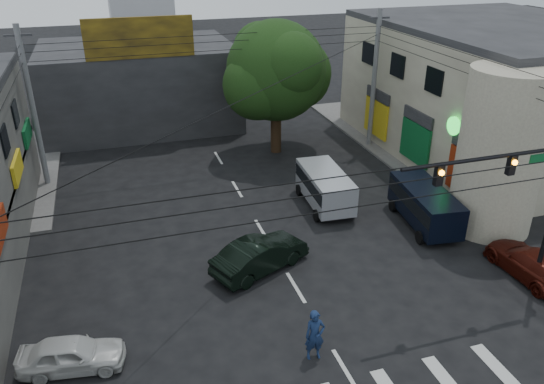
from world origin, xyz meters
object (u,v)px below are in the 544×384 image
silver_minivan (325,189)px  navy_van (425,207)px  utility_pole_far_left (33,109)px  white_compact (72,354)px  traffic_gantry (524,189)px  utility_pole_far_right (374,81)px  street_tree (276,71)px  traffic_officer (315,335)px  dark_sedan (260,255)px  maroon_sedan (532,263)px

silver_minivan → navy_van: size_ratio=0.92×
utility_pole_far_left → white_compact: utility_pole_far_left is taller
traffic_gantry → utility_pole_far_right: 17.21m
street_tree → traffic_officer: bearing=-104.1°
street_tree → white_compact: street_tree is taller
traffic_gantry → dark_sedan: traffic_gantry is taller
traffic_gantry → dark_sedan: (-8.86, 4.75, -4.08)m
utility_pole_far_right → dark_sedan: bearing=-133.3°
traffic_gantry → white_compact: traffic_gantry is taller
street_tree → utility_pole_far_left: utility_pole_far_left is taller
traffic_gantry → navy_van: size_ratio=1.40×
utility_pole_far_right → maroon_sedan: bearing=-92.1°
street_tree → maroon_sedan: street_tree is taller
traffic_gantry → street_tree: bearing=102.0°
traffic_gantry → navy_van: 7.21m
traffic_gantry → white_compact: size_ratio=1.95×
traffic_gantry → utility_pole_far_left: utility_pole_far_left is taller
traffic_gantry → maroon_sedan: 4.72m
street_tree → silver_minivan: bearing=-89.8°
white_compact → traffic_officer: 8.25m
silver_minivan → maroon_sedan: bearing=-143.0°
utility_pole_far_right → maroon_sedan: (-0.61, -16.29, -3.95)m
traffic_officer → utility_pole_far_right: bearing=62.2°
traffic_gantry → utility_pole_far_left: size_ratio=0.78×
white_compact → maroon_sedan: (18.67, -0.29, 0.06)m
white_compact → navy_van: 17.53m
street_tree → utility_pole_far_left: size_ratio=0.95×
utility_pole_far_left → navy_van: (18.49, -10.91, -3.61)m
dark_sedan → white_compact: bearing=91.1°
traffic_gantry → silver_minivan: 10.99m
utility_pole_far_right → traffic_officer: bearing=-122.1°
white_compact → silver_minivan: bearing=-47.5°
utility_pole_far_left → traffic_gantry: bearing=-42.9°
silver_minivan → white_compact: bearing=127.3°
silver_minivan → traffic_gantry: bearing=-154.9°
maroon_sedan → silver_minivan: size_ratio=0.97×
maroon_sedan → navy_van: navy_van is taller
utility_pole_far_left → dark_sedan: bearing=-52.3°
traffic_officer → dark_sedan: bearing=96.8°
white_compact → navy_van: bearing=-64.4°
utility_pole_far_right → dark_sedan: size_ratio=1.92×
navy_van → traffic_officer: navy_van is taller
dark_sedan → maroon_sedan: (10.93, -4.03, -0.09)m
traffic_officer → traffic_gantry: bearing=10.9°
street_tree → utility_pole_far_left: 14.56m
white_compact → maroon_sedan: 18.67m
navy_van → traffic_officer: (-8.77, -7.09, -0.02)m
maroon_sedan → navy_van: 5.71m
dark_sedan → maroon_sedan: bearing=-134.9°
maroon_sedan → traffic_officer: bearing=7.7°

